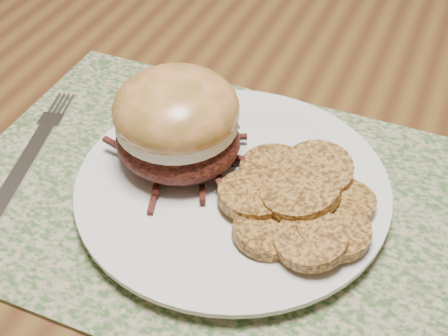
# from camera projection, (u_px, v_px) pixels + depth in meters

# --- Properties ---
(dining_table) EXTENTS (1.50, 0.90, 0.75)m
(dining_table) POSITION_uv_depth(u_px,v_px,m) (329.00, 253.00, 0.61)
(dining_table) COLOR brown
(dining_table) RESTS_ON ground
(placemat) EXTENTS (0.45, 0.33, 0.00)m
(placemat) POSITION_uv_depth(u_px,v_px,m) (209.00, 196.00, 0.56)
(placemat) COLOR #3A592E
(placemat) RESTS_ON dining_table
(dinner_plate) EXTENTS (0.26, 0.26, 0.02)m
(dinner_plate) POSITION_uv_depth(u_px,v_px,m) (233.00, 188.00, 0.55)
(dinner_plate) COLOR silver
(dinner_plate) RESTS_ON placemat
(pork_sandwich) EXTENTS (0.14, 0.14, 0.09)m
(pork_sandwich) POSITION_uv_depth(u_px,v_px,m) (177.00, 122.00, 0.54)
(pork_sandwich) COLOR black
(pork_sandwich) RESTS_ON dinner_plate
(roasted_potatoes) EXTENTS (0.15, 0.16, 0.04)m
(roasted_potatoes) POSITION_uv_depth(u_px,v_px,m) (300.00, 201.00, 0.51)
(roasted_potatoes) COLOR #A46F30
(roasted_potatoes) RESTS_ON dinner_plate
(fork) EXTENTS (0.06, 0.19, 0.00)m
(fork) POSITION_uv_depth(u_px,v_px,m) (33.00, 151.00, 0.60)
(fork) COLOR silver
(fork) RESTS_ON placemat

